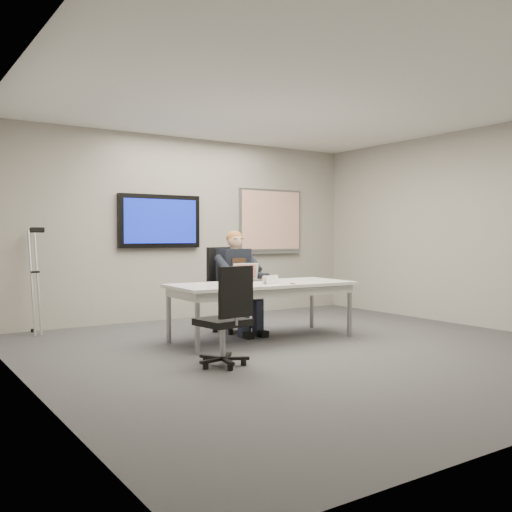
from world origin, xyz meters
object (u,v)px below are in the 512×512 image
conference_table (262,289)px  office_chair_near (225,335)px  seated_person (241,292)px  office_chair_far (230,305)px  laptop (249,277)px

conference_table → office_chair_near: bearing=-135.5°
seated_person → conference_table: bearing=-95.2°
seated_person → office_chair_near: bearing=-131.7°
office_chair_far → office_chair_near: (-1.10, -1.76, -0.04)m
office_chair_near → laptop: 1.73m
conference_table → seated_person: size_ratio=1.72×
office_chair_far → seated_person: bearing=-103.6°
office_chair_far → office_chair_near: size_ratio=1.14×
office_chair_far → seated_person: size_ratio=0.84×
office_chair_far → office_chair_near: 2.08m
office_chair_far → laptop: size_ratio=2.83×
office_chair_near → laptop: (1.09, 1.26, 0.45)m
conference_table → office_chair_near: 1.54m
office_chair_far → seated_person: (0.01, -0.26, 0.19)m
conference_table → laptop: size_ratio=5.82×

